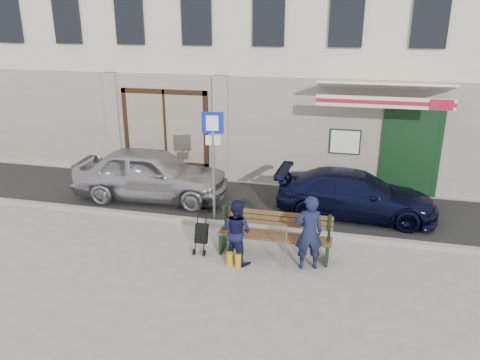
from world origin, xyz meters
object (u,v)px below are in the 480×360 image
(car_navy, at_px, (356,194))
(woman, at_px, (237,231))
(bench, at_px, (272,235))
(stroller, at_px, (201,234))
(parking_sign, at_px, (213,150))
(man, at_px, (309,233))
(car_silver, at_px, (151,174))

(car_navy, xyz_separation_m, woman, (-2.33, -3.03, 0.10))
(bench, bearing_deg, car_navy, 57.19)
(car_navy, xyz_separation_m, stroller, (-3.18, -2.81, -0.17))
(car_navy, height_order, parking_sign, parking_sign)
(parking_sign, relative_size, bench, 1.15)
(car_navy, xyz_separation_m, man, (-0.88, -2.94, 0.20))
(car_navy, distance_m, parking_sign, 3.81)
(car_navy, height_order, bench, car_navy)
(car_silver, relative_size, stroller, 4.59)
(car_silver, distance_m, parking_sign, 2.71)
(car_navy, distance_m, bench, 3.09)
(man, relative_size, stroller, 1.68)
(parking_sign, xyz_separation_m, stroller, (0.18, -1.54, -1.45))
(car_silver, distance_m, stroller, 3.58)
(man, distance_m, stroller, 2.33)
(car_silver, bearing_deg, parking_sign, -121.32)
(woman, bearing_deg, stroller, 10.17)
(woman, bearing_deg, man, -151.40)
(woman, bearing_deg, parking_sign, -34.71)
(stroller, bearing_deg, car_silver, 132.99)
(car_silver, relative_size, bench, 1.77)
(stroller, bearing_deg, car_navy, 43.31)
(car_silver, bearing_deg, stroller, -142.27)
(parking_sign, bearing_deg, stroller, -95.28)
(parking_sign, relative_size, stroller, 2.99)
(car_navy, height_order, woman, woman)
(parking_sign, xyz_separation_m, man, (2.48, -1.67, -1.09))
(man, xyz_separation_m, woman, (-1.45, -0.09, -0.09))
(car_navy, xyz_separation_m, parking_sign, (-3.36, -1.27, 1.28))
(car_silver, bearing_deg, man, -124.68)
(man, bearing_deg, bench, -41.77)
(car_silver, height_order, woman, car_silver)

